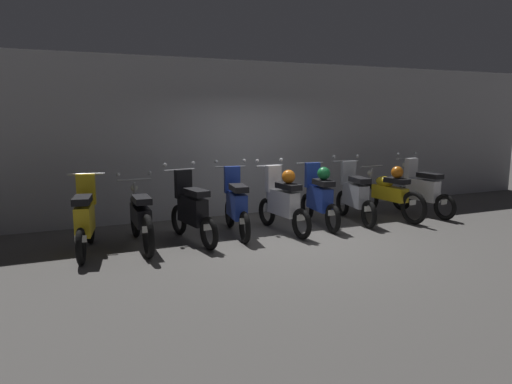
# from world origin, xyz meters

# --- Properties ---
(ground_plane) EXTENTS (80.00, 80.00, 0.00)m
(ground_plane) POSITION_xyz_m (0.00, 0.00, 0.00)
(ground_plane) COLOR #565451
(back_wall) EXTENTS (16.00, 0.30, 3.19)m
(back_wall) POSITION_xyz_m (0.00, 2.45, 1.60)
(back_wall) COLOR #ADADB2
(back_wall) RESTS_ON ground
(motorbike_slot_0) EXTENTS (0.56, 1.67, 1.18)m
(motorbike_slot_0) POSITION_xyz_m (-3.34, 0.61, 0.52)
(motorbike_slot_0) COLOR black
(motorbike_slot_0) RESTS_ON ground
(motorbike_slot_1) EXTENTS (0.59, 1.95, 1.15)m
(motorbike_slot_1) POSITION_xyz_m (-2.51, 0.63, 0.49)
(motorbike_slot_1) COLOR black
(motorbike_slot_1) RESTS_ON ground
(motorbike_slot_2) EXTENTS (0.58, 1.67, 1.29)m
(motorbike_slot_2) POSITION_xyz_m (-1.68, 0.59, 0.53)
(motorbike_slot_2) COLOR black
(motorbike_slot_2) RESTS_ON ground
(motorbike_slot_3) EXTENTS (0.58, 1.68, 1.29)m
(motorbike_slot_3) POSITION_xyz_m (-0.83, 0.74, 0.53)
(motorbike_slot_3) COLOR black
(motorbike_slot_3) RESTS_ON ground
(motorbike_slot_4) EXTENTS (0.59, 1.68, 1.29)m
(motorbike_slot_4) POSITION_xyz_m (-0.00, 0.57, 0.57)
(motorbike_slot_4) COLOR black
(motorbike_slot_4) RESTS_ON ground
(motorbike_slot_5) EXTENTS (0.56, 1.68, 1.18)m
(motorbike_slot_5) POSITION_xyz_m (0.84, 0.71, 0.57)
(motorbike_slot_5) COLOR black
(motorbike_slot_5) RESTS_ON ground
(motorbike_slot_6) EXTENTS (0.58, 1.67, 1.29)m
(motorbike_slot_6) POSITION_xyz_m (1.68, 0.76, 0.53)
(motorbike_slot_6) COLOR black
(motorbike_slot_6) RESTS_ON ground
(motorbike_slot_7) EXTENTS (0.56, 1.95, 1.08)m
(motorbike_slot_7) POSITION_xyz_m (2.51, 0.73, 0.53)
(motorbike_slot_7) COLOR black
(motorbike_slot_7) RESTS_ON ground
(motorbike_slot_8) EXTENTS (0.59, 1.68, 1.29)m
(motorbike_slot_8) POSITION_xyz_m (3.34, 0.72, 0.53)
(motorbike_slot_8) COLOR black
(motorbike_slot_8) RESTS_ON ground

